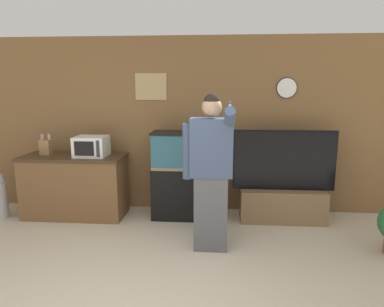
# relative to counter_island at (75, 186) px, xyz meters

# --- Properties ---
(wall_back_paneled) EXTENTS (10.00, 0.08, 2.60)m
(wall_back_paneled) POSITION_rel_counter_island_xyz_m (1.34, 0.46, 0.85)
(wall_back_paneled) COLOR brown
(wall_back_paneled) RESTS_ON ground_plane
(counter_island) EXTENTS (1.47, 0.64, 0.90)m
(counter_island) POSITION_rel_counter_island_xyz_m (0.00, 0.00, 0.00)
(counter_island) COLOR brown
(counter_island) RESTS_ON ground_plane
(microwave) EXTENTS (0.44, 0.38, 0.28)m
(microwave) POSITION_rel_counter_island_xyz_m (0.28, -0.01, 0.59)
(microwave) COLOR white
(microwave) RESTS_ON counter_island
(knife_block) EXTENTS (0.15, 0.11, 0.31)m
(knife_block) POSITION_rel_counter_island_xyz_m (-0.43, 0.05, 0.56)
(knife_block) COLOR olive
(knife_block) RESTS_ON counter_island
(aquarium_on_stand) EXTENTS (0.82, 0.45, 1.25)m
(aquarium_on_stand) POSITION_rel_counter_island_xyz_m (1.55, 0.07, 0.18)
(aquarium_on_stand) COLOR black
(aquarium_on_stand) RESTS_ON ground_plane
(tv_on_stand) EXTENTS (1.41, 0.40, 1.30)m
(tv_on_stand) POSITION_rel_counter_island_xyz_m (2.99, 0.03, -0.07)
(tv_on_stand) COLOR brown
(tv_on_stand) RESTS_ON ground_plane
(person_standing) EXTENTS (0.57, 0.43, 1.81)m
(person_standing) POSITION_rel_counter_island_xyz_m (1.99, -0.91, 0.49)
(person_standing) COLOR #515156
(person_standing) RESTS_ON ground_plane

